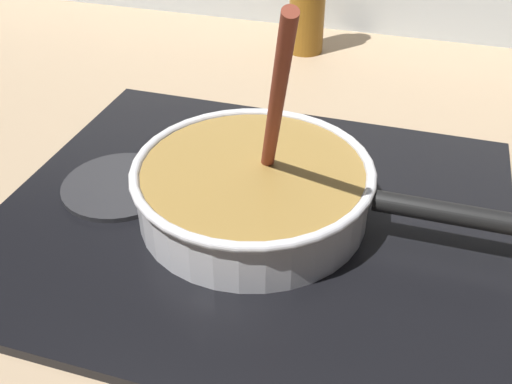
# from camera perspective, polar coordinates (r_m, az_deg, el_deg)

# --- Properties ---
(ground) EXTENTS (2.40, 1.60, 0.04)m
(ground) POSITION_cam_1_polar(r_m,az_deg,el_deg) (0.56, -5.41, -14.60)
(ground) COLOR #9E8466
(hob_plate) EXTENTS (0.56, 0.48, 0.01)m
(hob_plate) POSITION_cam_1_polar(r_m,az_deg,el_deg) (0.65, -0.00, -2.51)
(hob_plate) COLOR black
(hob_plate) RESTS_ON ground
(burner_ring) EXTENTS (0.20, 0.20, 0.01)m
(burner_ring) POSITION_cam_1_polar(r_m,az_deg,el_deg) (0.65, -0.00, -1.82)
(burner_ring) COLOR #592D0C
(burner_ring) RESTS_ON hob_plate
(spare_burner) EXTENTS (0.13, 0.13, 0.01)m
(spare_burner) POSITION_cam_1_polar(r_m,az_deg,el_deg) (0.70, -13.27, 0.64)
(spare_burner) COLOR #262628
(spare_burner) RESTS_ON hob_plate
(cooking_pan) EXTENTS (0.41, 0.26, 0.26)m
(cooking_pan) POSITION_cam_1_polar(r_m,az_deg,el_deg) (0.63, 0.18, 0.36)
(cooking_pan) COLOR silver
(cooking_pan) RESTS_ON hob_plate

